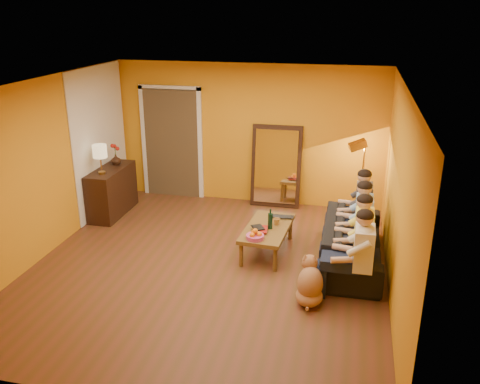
% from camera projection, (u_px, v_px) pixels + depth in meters
% --- Properties ---
extents(room_shell, '(5.00, 5.50, 2.60)m').
position_uv_depth(room_shell, '(214.00, 173.00, 7.23)').
color(room_shell, brown).
rests_on(room_shell, ground).
extents(white_accent, '(0.02, 1.90, 2.58)m').
position_uv_depth(white_accent, '(100.00, 140.00, 9.01)').
color(white_accent, white).
rests_on(white_accent, wall_left).
extents(doorway_recess, '(1.06, 0.30, 2.10)m').
position_uv_depth(doorway_recess, '(174.00, 142.00, 9.88)').
color(doorway_recess, '#3F2D19').
rests_on(doorway_recess, floor).
extents(door_jamb_left, '(0.08, 0.06, 2.20)m').
position_uv_depth(door_jamb_left, '(144.00, 142.00, 9.89)').
color(door_jamb_left, white).
rests_on(door_jamb_left, wall_back).
extents(door_jamb_right, '(0.08, 0.06, 2.20)m').
position_uv_depth(door_jamb_right, '(200.00, 145.00, 9.65)').
color(door_jamb_right, white).
rests_on(door_jamb_right, wall_back).
extents(door_header, '(1.22, 0.06, 0.08)m').
position_uv_depth(door_header, '(169.00, 88.00, 9.40)').
color(door_header, white).
rests_on(door_header, wall_back).
extents(mirror_frame, '(0.92, 0.27, 1.51)m').
position_uv_depth(mirror_frame, '(276.00, 166.00, 9.37)').
color(mirror_frame, '#311E10').
rests_on(mirror_frame, floor).
extents(mirror_glass, '(0.78, 0.21, 1.35)m').
position_uv_depth(mirror_glass, '(276.00, 167.00, 9.33)').
color(mirror_glass, white).
rests_on(mirror_glass, mirror_frame).
extents(sideboard, '(0.44, 1.18, 0.85)m').
position_uv_depth(sideboard, '(112.00, 191.00, 9.08)').
color(sideboard, '#311E10').
rests_on(sideboard, floor).
extents(table_lamp, '(0.24, 0.24, 0.51)m').
position_uv_depth(table_lamp, '(101.00, 159.00, 8.57)').
color(table_lamp, beige).
rests_on(table_lamp, sideboard).
extents(sofa, '(2.12, 0.83, 0.62)m').
position_uv_depth(sofa, '(352.00, 242.00, 7.40)').
color(sofa, black).
rests_on(sofa, floor).
extents(coffee_table, '(0.70, 1.26, 0.42)m').
position_uv_depth(coffee_table, '(267.00, 239.00, 7.71)').
color(coffee_table, brown).
rests_on(coffee_table, floor).
extents(floor_lamp, '(0.35, 0.30, 1.44)m').
position_uv_depth(floor_lamp, '(362.00, 183.00, 8.59)').
color(floor_lamp, '#AC7A32').
rests_on(floor_lamp, floor).
extents(dog, '(0.51, 0.62, 0.63)m').
position_uv_depth(dog, '(310.00, 280.00, 6.36)').
color(dog, '#AE7A4E').
rests_on(dog, floor).
extents(person_far_left, '(0.70, 0.44, 1.22)m').
position_uv_depth(person_far_left, '(363.00, 255.00, 6.36)').
color(person_far_left, beige).
rests_on(person_far_left, sofa).
extents(person_mid_left, '(0.70, 0.44, 1.22)m').
position_uv_depth(person_mid_left, '(363.00, 237.00, 6.86)').
color(person_mid_left, '#EEDB4F').
rests_on(person_mid_left, sofa).
extents(person_mid_right, '(0.70, 0.44, 1.22)m').
position_uv_depth(person_mid_right, '(363.00, 221.00, 7.36)').
color(person_mid_right, '#8EB1DC').
rests_on(person_mid_right, sofa).
extents(person_far_right, '(0.70, 0.44, 1.22)m').
position_uv_depth(person_far_right, '(363.00, 207.00, 7.87)').
color(person_far_right, '#333237').
rests_on(person_far_right, sofa).
extents(fruit_bowl, '(0.26, 0.26, 0.16)m').
position_uv_depth(fruit_bowl, '(255.00, 234.00, 7.22)').
color(fruit_bowl, '#BF4384').
rests_on(fruit_bowl, coffee_table).
extents(wine_bottle, '(0.07, 0.07, 0.31)m').
position_uv_depth(wine_bottle, '(270.00, 219.00, 7.53)').
color(wine_bottle, black).
rests_on(wine_bottle, coffee_table).
extents(tumbler, '(0.12, 0.12, 0.10)m').
position_uv_depth(tumbler, '(277.00, 221.00, 7.70)').
color(tumbler, '#B27F3F').
rests_on(tumbler, coffee_table).
extents(laptop, '(0.35, 0.23, 0.03)m').
position_uv_depth(laptop, '(283.00, 218.00, 7.91)').
color(laptop, black).
rests_on(laptop, coffee_table).
extents(book_lower, '(0.18, 0.23, 0.02)m').
position_uv_depth(book_lower, '(253.00, 230.00, 7.49)').
color(book_lower, '#311E10').
rests_on(book_lower, coffee_table).
extents(book_mid, '(0.23, 0.29, 0.02)m').
position_uv_depth(book_mid, '(254.00, 229.00, 7.49)').
color(book_mid, '#A81A13').
rests_on(book_mid, book_lower).
extents(book_upper, '(0.24, 0.26, 0.02)m').
position_uv_depth(book_upper, '(253.00, 228.00, 7.46)').
color(book_upper, black).
rests_on(book_upper, book_mid).
extents(vase, '(0.18, 0.18, 0.19)m').
position_uv_depth(vase, '(116.00, 160.00, 9.13)').
color(vase, '#311E10').
rests_on(vase, sideboard).
extents(flowers, '(0.17, 0.17, 0.39)m').
position_uv_depth(flowers, '(115.00, 148.00, 9.05)').
color(flowers, '#A81A13').
rests_on(flowers, vase).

